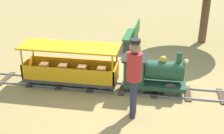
# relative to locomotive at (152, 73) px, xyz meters

# --- Properties ---
(ground_plane) EXTENTS (60.00, 60.00, 0.00)m
(ground_plane) POSITION_rel_locomotive_xyz_m (0.00, -0.82, -0.48)
(ground_plane) COLOR #A38C51
(track) EXTENTS (0.72, 6.05, 0.04)m
(track) POSITION_rel_locomotive_xyz_m (0.00, -1.04, -0.47)
(track) COLOR gray
(track) RESTS_ON ground_plane
(locomotive) EXTENTS (0.68, 1.45, 0.97)m
(locomotive) POSITION_rel_locomotive_xyz_m (0.00, 0.00, 0.00)
(locomotive) COLOR #1E472D
(locomotive) RESTS_ON ground_plane
(passenger_car) EXTENTS (0.78, 2.35, 0.97)m
(passenger_car) POSITION_rel_locomotive_xyz_m (0.00, -1.94, -0.06)
(passenger_car) COLOR #3F3F3F
(passenger_car) RESTS_ON ground_plane
(conductor_person) EXTENTS (0.30, 0.30, 1.62)m
(conductor_person) POSITION_rel_locomotive_xyz_m (1.09, -0.30, 0.47)
(conductor_person) COLOR #282D47
(conductor_person) RESTS_ON ground_plane
(park_bench) EXTENTS (1.31, 0.44, 0.82)m
(park_bench) POSITION_rel_locomotive_xyz_m (-2.99, -0.77, -0.07)
(park_bench) COLOR #2D6B33
(park_bench) RESTS_ON ground_plane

